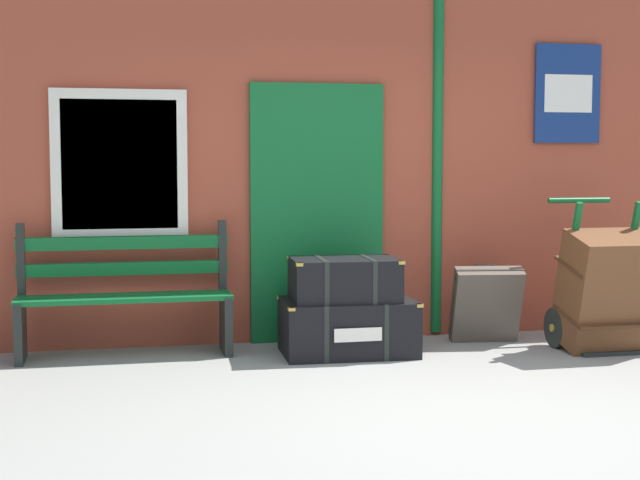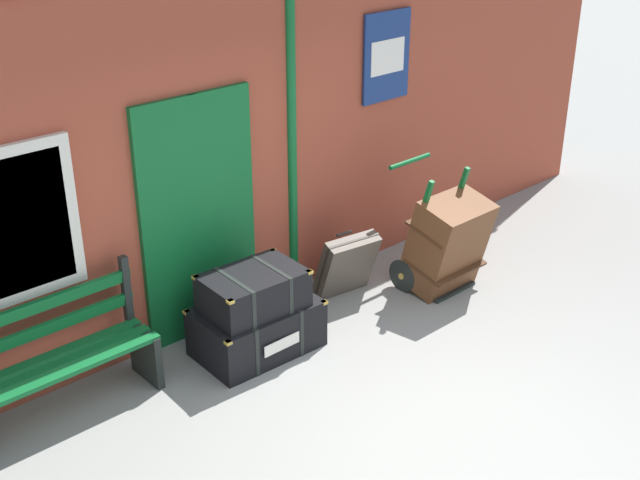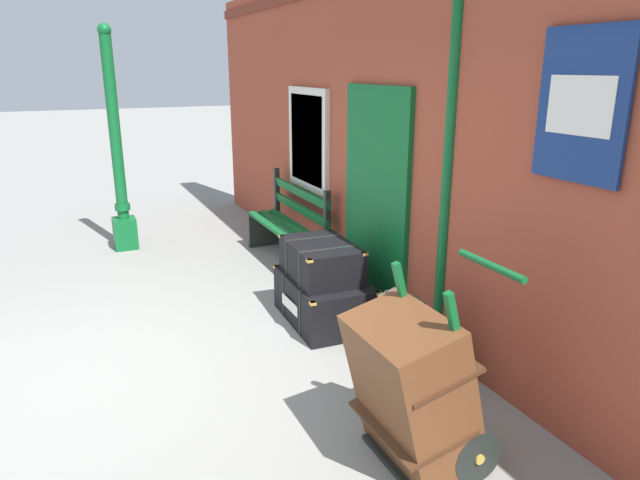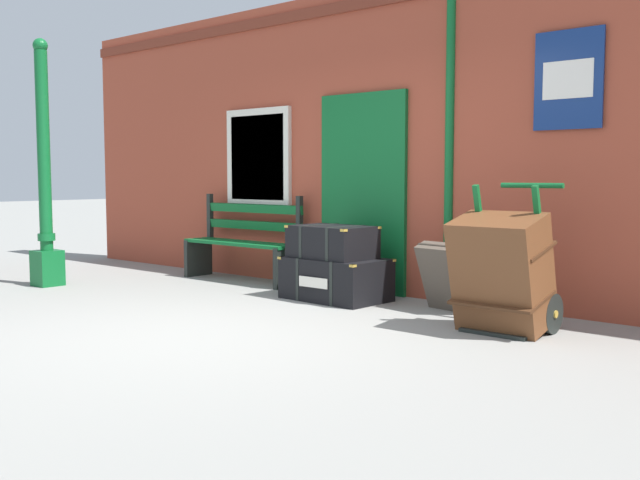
{
  "view_description": "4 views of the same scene",
  "coord_description": "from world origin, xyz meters",
  "px_view_note": "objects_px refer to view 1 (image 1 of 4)",
  "views": [
    {
      "loc": [
        -1.99,
        -5.07,
        1.49
      ],
      "look_at": [
        -0.49,
        1.69,
        0.9
      ],
      "focal_mm": 52.97,
      "sensor_mm": 36.0,
      "label": 1
    },
    {
      "loc": [
        -3.82,
        -2.87,
        3.83
      ],
      "look_at": [
        0.55,
        1.92,
        0.74
      ],
      "focal_mm": 46.54,
      "sensor_mm": 36.0,
      "label": 2
    },
    {
      "loc": [
        4.17,
        -0.21,
        2.26
      ],
      "look_at": [
        -0.35,
        1.86,
        0.74
      ],
      "focal_mm": 32.15,
      "sensor_mm": 36.0,
      "label": 3
    },
    {
      "loc": [
        4.38,
        -3.74,
        1.24
      ],
      "look_at": [
        -0.43,
        1.83,
        0.59
      ],
      "focal_mm": 41.19,
      "sensor_mm": 36.0,
      "label": 4
    }
  ],
  "objects_px": {
    "steamer_trunk_middle": "(344,279)",
    "large_brown_trunk": "(609,291)",
    "platform_bench": "(125,297)",
    "steamer_trunk_base": "(348,327)",
    "suitcase_beige": "(486,304)",
    "porters_trolley": "(596,314)"
  },
  "relations": [
    {
      "from": "platform_bench",
      "to": "steamer_trunk_base",
      "type": "xyz_separation_m",
      "value": [
        1.67,
        -0.31,
        -0.23
      ]
    },
    {
      "from": "steamer_trunk_base",
      "to": "steamer_trunk_middle",
      "type": "relative_size",
      "value": 1.23
    },
    {
      "from": "steamer_trunk_middle",
      "to": "suitcase_beige",
      "type": "height_order",
      "value": "steamer_trunk_middle"
    },
    {
      "from": "steamer_trunk_middle",
      "to": "platform_bench",
      "type": "bearing_deg",
      "value": 168.54
    },
    {
      "from": "large_brown_trunk",
      "to": "steamer_trunk_base",
      "type": "bearing_deg",
      "value": 169.56
    },
    {
      "from": "steamer_trunk_base",
      "to": "suitcase_beige",
      "type": "relative_size",
      "value": 1.61
    },
    {
      "from": "steamer_trunk_base",
      "to": "platform_bench",
      "type": "bearing_deg",
      "value": 169.3
    },
    {
      "from": "suitcase_beige",
      "to": "porters_trolley",
      "type": "bearing_deg",
      "value": -24.44
    },
    {
      "from": "platform_bench",
      "to": "suitcase_beige",
      "type": "xyz_separation_m",
      "value": [
        2.86,
        -0.14,
        -0.13
      ]
    },
    {
      "from": "steamer_trunk_middle",
      "to": "large_brown_trunk",
      "type": "bearing_deg",
      "value": -9.83
    },
    {
      "from": "porters_trolley",
      "to": "steamer_trunk_middle",
      "type": "bearing_deg",
      "value": 175.18
    },
    {
      "from": "platform_bench",
      "to": "porters_trolley",
      "type": "relative_size",
      "value": 1.36
    },
    {
      "from": "suitcase_beige",
      "to": "steamer_trunk_base",
      "type": "bearing_deg",
      "value": -171.93
    },
    {
      "from": "large_brown_trunk",
      "to": "porters_trolley",
      "type": "bearing_deg",
      "value": 90.0
    },
    {
      "from": "steamer_trunk_base",
      "to": "suitcase_beige",
      "type": "xyz_separation_m",
      "value": [
        1.2,
        0.17,
        0.11
      ]
    },
    {
      "from": "porters_trolley",
      "to": "suitcase_beige",
      "type": "distance_m",
      "value": 0.86
    },
    {
      "from": "steamer_trunk_middle",
      "to": "large_brown_trunk",
      "type": "height_order",
      "value": "large_brown_trunk"
    },
    {
      "from": "platform_bench",
      "to": "steamer_trunk_base",
      "type": "relative_size",
      "value": 1.54
    },
    {
      "from": "porters_trolley",
      "to": "suitcase_beige",
      "type": "relative_size",
      "value": 1.83
    },
    {
      "from": "large_brown_trunk",
      "to": "suitcase_beige",
      "type": "relative_size",
      "value": 1.49
    },
    {
      "from": "steamer_trunk_middle",
      "to": "large_brown_trunk",
      "type": "distance_m",
      "value": 2.05
    },
    {
      "from": "platform_bench",
      "to": "large_brown_trunk",
      "type": "bearing_deg",
      "value": -10.56
    }
  ]
}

